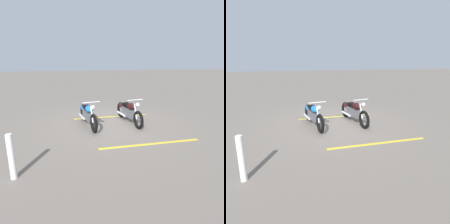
# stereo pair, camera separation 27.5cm
# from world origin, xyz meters

# --- Properties ---
(ground_plane) EXTENTS (60.00, 60.00, 0.00)m
(ground_plane) POSITION_xyz_m (0.00, 0.00, 0.00)
(ground_plane) COLOR slate
(motorcycle_bright_foreground) EXTENTS (2.22, 0.72, 1.04)m
(motorcycle_bright_foreground) POSITION_xyz_m (0.03, -0.82, 0.46)
(motorcycle_bright_foreground) COLOR black
(motorcycle_bright_foreground) RESTS_ON ground
(motorcycle_dark_foreground) EXTENTS (2.21, 0.72, 1.04)m
(motorcycle_dark_foreground) POSITION_xyz_m (-0.05, 0.80, 0.46)
(motorcycle_dark_foreground) COLOR black
(motorcycle_dark_foreground) RESTS_ON ground
(bollard_post) EXTENTS (0.14, 0.14, 1.03)m
(bollard_post) POSITION_xyz_m (3.30, -2.70, 0.51)
(bollard_post) COLOR white
(bollard_post) RESTS_ON ground
(parking_stripe_near) EXTENTS (0.22, 3.20, 0.01)m
(parking_stripe_near) POSITION_xyz_m (-0.92, 0.26, 0.00)
(parking_stripe_near) COLOR yellow
(parking_stripe_near) RESTS_ON ground
(parking_stripe_mid) EXTENTS (0.22, 3.20, 0.01)m
(parking_stripe_mid) POSITION_xyz_m (2.16, 0.90, 0.00)
(parking_stripe_mid) COLOR yellow
(parking_stripe_mid) RESTS_ON ground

